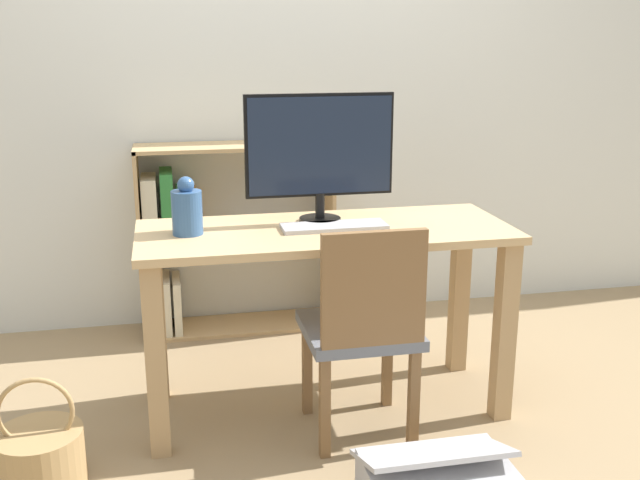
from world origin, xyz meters
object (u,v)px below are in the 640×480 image
monitor (320,149)px  keyboard (334,226)px  bookshelf (201,242)px  basket (40,456)px  vase (187,210)px  chair (364,325)px

monitor → keyboard: (0.03, -0.12, -0.27)m
bookshelf → keyboard: bearing=-63.7°
monitor → basket: monitor is taller
keyboard → vase: bearing=176.7°
bookshelf → basket: size_ratio=2.43×
bookshelf → basket: bookshelf is taller
vase → chair: size_ratio=0.26×
monitor → chair: (0.08, -0.37, -0.58)m
keyboard → basket: 1.28m
monitor → bookshelf: bearing=117.8°
vase → basket: vase is taller
chair → basket: (-1.11, -0.07, -0.34)m
keyboard → chair: chair is taller
vase → chair: (0.59, -0.28, -0.39)m
monitor → keyboard: size_ratio=1.45×
monitor → chair: 0.69m
keyboard → chair: (0.05, -0.25, -0.30)m
keyboard → vase: 0.55m
vase → bookshelf: size_ratio=0.23×
monitor → basket: 1.45m
bookshelf → basket: 1.43m
chair → basket: chair is taller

